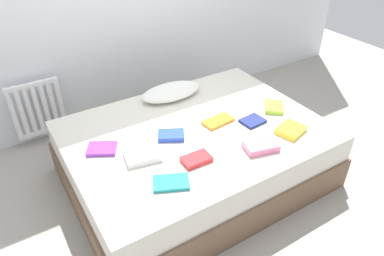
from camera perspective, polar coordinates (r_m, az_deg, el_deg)
The scene contains 14 objects.
ground_plane at distance 3.10m, azimuth 0.49°, elevation -7.78°, with size 8.00×8.00×0.00m, color #9E998E.
bed at distance 2.94m, azimuth 0.51°, elevation -4.21°, with size 2.00×1.50×0.50m.
radiator at distance 3.59m, azimuth -23.42°, elevation 2.80°, with size 0.46×0.04×0.54m.
pillow at distance 3.21m, azimuth -3.36°, elevation 5.82°, with size 0.56×0.29×0.11m, color white.
textbook_orange at distance 2.87m, azimuth 4.17°, elevation 1.11°, with size 0.25×0.13×0.03m, color orange.
textbook_white at distance 2.51m, azimuth -7.91°, elevation -4.31°, with size 0.24×0.18×0.05m, color white.
textbook_yellow at distance 2.85m, azimuth 15.51°, elevation -0.29°, with size 0.21×0.17×0.04m, color yellow.
textbook_navy at distance 2.91m, azimuth 9.67°, elevation 1.12°, with size 0.18×0.15×0.03m, color navy.
textbook_blue at distance 2.69m, azimuth -3.35°, elevation -1.21°, with size 0.20×0.13×0.04m, color #2847B7.
textbook_red at distance 2.47m, azimuth 0.71°, elevation -5.01°, with size 0.20×0.13×0.04m, color red.
textbook_purple at distance 2.65m, azimuth -14.19°, elevation -3.23°, with size 0.21×0.16×0.03m, color purple.
textbook_lime at distance 3.12m, azimuth 12.92°, elevation 3.30°, with size 0.20×0.15×0.04m, color #8CC638.
textbook_teal at distance 2.30m, azimuth -3.36°, elevation -8.71°, with size 0.23×0.15×0.03m, color teal.
textbook_pink at distance 2.62m, azimuth 10.95°, elevation -2.86°, with size 0.24×0.15×0.05m, color pink.
Camera 1 is at (-1.24, -1.94, 2.08)m, focal length 33.36 mm.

